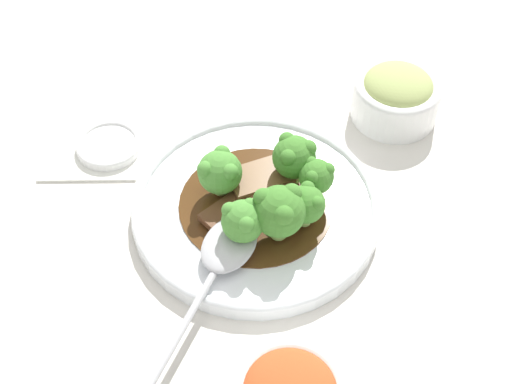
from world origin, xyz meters
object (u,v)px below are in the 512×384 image
Objects in this scene: broccoli_floret_2 at (243,221)px; broccoli_floret_4 at (294,157)px; beef_strip_0 at (256,178)px; beef_strip_1 at (232,212)px; beef_strip_2 at (281,208)px; main_plate at (256,207)px; broccoli_floret_3 at (306,204)px; broccoli_floret_5 at (279,211)px; broccoli_floret_0 at (220,171)px; broccoli_floret_1 at (316,176)px; side_bowl_appetizer at (396,95)px; sauce_dish at (109,146)px; serving_spoon at (222,258)px.

broccoli_floret_4 is (0.08, -0.04, 0.00)m from broccoli_floret_2.
beef_strip_0 is 0.05m from beef_strip_1.
beef_strip_0 is at bearing -20.55° from beef_strip_1.
beef_strip_1 is at bearing 105.15° from beef_strip_2.
broccoli_floret_4 reaches higher than main_plate.
broccoli_floret_5 is (-0.02, 0.02, 0.01)m from broccoli_floret_3.
broccoli_floret_0 is (0.02, 0.06, 0.02)m from beef_strip_2.
main_plate is at bearing 136.39° from broccoli_floret_4.
broccoli_floret_5 is (-0.05, 0.03, 0.01)m from broccoli_floret_1.
side_bowl_appetizer is at bearing -44.12° from beef_strip_0.
broccoli_floret_1 reaches higher than beef_strip_0.
broccoli_floret_3 is at bearing -162.03° from broccoli_floret_4.
sauce_dish is at bearing 67.44° from broccoli_floret_0.
broccoli_floret_2 is 0.88× the size of broccoli_floret_4.
broccoli_floret_4 is at bearing -25.86° from serving_spoon.
broccoli_floret_2 reaches higher than broccoli_floret_1.
beef_strip_0 reaches higher than beef_strip_1.
broccoli_floret_5 reaches higher than sauce_dish.
beef_strip_2 is 1.22× the size of broccoli_floret_4.
sauce_dish is at bearing 69.30° from broccoli_floret_3.
main_plate is 1.07× the size of serving_spoon.
beef_strip_1 is 1.00× the size of beef_strip_2.
broccoli_floret_4 is 0.24× the size of serving_spoon.
broccoli_floret_3 is at bearing -88.79° from beef_strip_1.
broccoli_floret_0 is 0.71× the size of sauce_dish.
broccoli_floret_5 reaches higher than main_plate.
beef_strip_0 is 1.63× the size of broccoli_floret_3.
serving_spoon is at bearing 164.76° from main_plate.
broccoli_floret_1 is at bearing -65.32° from beef_strip_1.
main_plate is 0.05m from broccoli_floret_0.
broccoli_floret_5 is at bearing -177.55° from beef_strip_2.
broccoli_floret_2 reaches higher than main_plate.
broccoli_floret_4 is 0.79× the size of sauce_dish.
broccoli_floret_4 is (0.01, -0.04, 0.03)m from beef_strip_0.
broccoli_floret_3 is 0.47× the size of side_bowl_appetizer.
broccoli_floret_0 is at bearing 28.94° from beef_strip_1.
main_plate is 0.18m from sauce_dish.
beef_strip_0 is 1.06× the size of sauce_dish.
broccoli_floret_0 reaches higher than beef_strip_2.
beef_strip_1 is at bearing -119.48° from sauce_dish.
serving_spoon is at bearing 129.48° from broccoli_floret_5.
broccoli_floret_5 is 0.61× the size of side_bowl_appetizer.
broccoli_floret_1 is (0.04, -0.08, 0.03)m from beef_strip_1.
broccoli_floret_5 is at bearing -117.19° from sauce_dish.
beef_strip_2 is at bearing 2.45° from broccoli_floret_5.
beef_strip_1 is 1.38× the size of broccoli_floret_2.
broccoli_floret_1 is 0.17m from side_bowl_appetizer.
main_plate is at bearing 69.61° from broccoli_floret_3.
broccoli_floret_5 is 0.23m from sauce_dish.
serving_spoon is at bearing 147.57° from side_bowl_appetizer.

